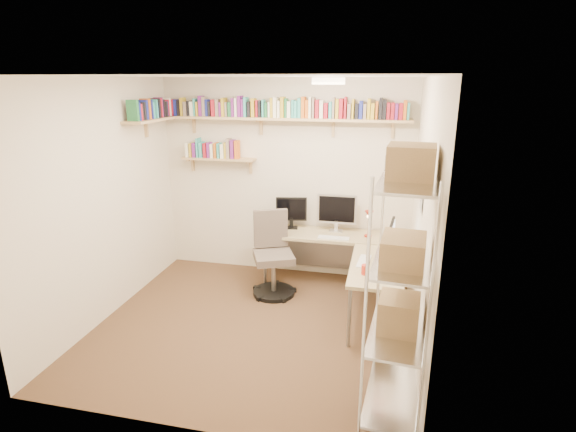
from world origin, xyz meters
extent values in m
plane|color=#4B3320|center=(0.00, 0.00, 0.00)|extent=(3.20, 3.20, 0.00)
cube|color=beige|center=(0.00, 1.50, 1.25)|extent=(3.20, 0.04, 2.50)
cube|color=beige|center=(-1.60, 0.00, 1.25)|extent=(0.04, 3.00, 2.50)
cube|color=beige|center=(1.60, 0.00, 1.25)|extent=(0.04, 3.00, 2.50)
cube|color=beige|center=(0.00, -1.50, 1.25)|extent=(3.20, 0.04, 2.50)
cube|color=white|center=(0.00, 0.00, 2.50)|extent=(3.20, 3.00, 0.04)
cube|color=white|center=(1.59, 0.55, 1.55)|extent=(0.01, 0.30, 0.42)
cube|color=white|center=(1.59, 0.15, 1.50)|extent=(0.01, 0.28, 0.38)
cylinder|color=#FFEAC6|center=(0.70, 0.20, 2.46)|extent=(0.30, 0.30, 0.06)
cube|color=tan|center=(0.00, 1.38, 2.02)|extent=(3.05, 0.25, 0.03)
cube|color=tan|center=(-1.48, 0.95, 2.02)|extent=(0.25, 1.00, 0.03)
cube|color=tan|center=(-0.85, 1.40, 1.50)|extent=(0.95, 0.20, 0.02)
cube|color=tan|center=(-1.20, 1.44, 1.95)|extent=(0.03, 0.20, 0.20)
cube|color=tan|center=(-0.30, 1.44, 1.95)|extent=(0.03, 0.20, 0.20)
cube|color=tan|center=(0.60, 1.44, 1.95)|extent=(0.03, 0.20, 0.20)
cube|color=tan|center=(1.30, 1.44, 1.95)|extent=(0.03, 0.20, 0.20)
cube|color=white|center=(-1.46, 1.38, 2.13)|extent=(0.03, 0.14, 0.19)
cube|color=#AD1727|center=(-1.41, 1.38, 2.13)|extent=(0.04, 0.12, 0.20)
cube|color=navy|center=(-1.37, 1.38, 2.13)|extent=(0.03, 0.13, 0.20)
cube|color=black|center=(-1.33, 1.38, 2.13)|extent=(0.04, 0.11, 0.19)
cube|color=gold|center=(-1.29, 1.38, 2.15)|extent=(0.03, 0.13, 0.22)
cube|color=gray|center=(-1.24, 1.38, 2.12)|extent=(0.04, 0.14, 0.17)
cube|color=black|center=(-1.20, 1.38, 2.13)|extent=(0.03, 0.13, 0.18)
cube|color=white|center=(-1.16, 1.38, 2.12)|extent=(0.04, 0.13, 0.18)
cube|color=teal|center=(-1.12, 1.38, 2.14)|extent=(0.02, 0.11, 0.21)
cube|color=gold|center=(-1.08, 1.38, 2.12)|extent=(0.02, 0.14, 0.17)
cube|color=#73217C|center=(-1.04, 1.38, 2.16)|extent=(0.04, 0.12, 0.25)
cube|color=gray|center=(-0.99, 1.38, 2.15)|extent=(0.04, 0.13, 0.24)
cube|color=navy|center=(-0.96, 1.38, 2.14)|extent=(0.03, 0.12, 0.20)
cube|color=black|center=(-0.92, 1.38, 2.12)|extent=(0.03, 0.13, 0.18)
cube|color=#AD1727|center=(-0.87, 1.38, 2.14)|extent=(0.04, 0.13, 0.20)
cube|color=gray|center=(-0.82, 1.38, 2.14)|extent=(0.04, 0.12, 0.21)
cube|color=#73217C|center=(-0.77, 1.38, 2.12)|extent=(0.03, 0.14, 0.17)
cube|color=gold|center=(-0.74, 1.38, 2.15)|extent=(0.03, 0.15, 0.22)
cube|color=gray|center=(-0.70, 1.38, 2.12)|extent=(0.03, 0.12, 0.17)
cube|color=#246D3B|center=(-0.66, 1.38, 2.12)|extent=(0.04, 0.11, 0.17)
cube|color=#73217C|center=(-0.61, 1.38, 2.15)|extent=(0.03, 0.14, 0.22)
cube|color=white|center=(-0.58, 1.38, 2.15)|extent=(0.03, 0.13, 0.22)
cube|color=#73217C|center=(-0.53, 1.38, 2.16)|extent=(0.04, 0.14, 0.25)
cube|color=#73217C|center=(-0.49, 1.38, 2.14)|extent=(0.03, 0.13, 0.21)
cube|color=teal|center=(-0.46, 1.38, 2.15)|extent=(0.03, 0.15, 0.23)
cube|color=black|center=(-0.41, 1.38, 2.13)|extent=(0.04, 0.13, 0.18)
cube|color=gold|center=(-0.36, 1.38, 2.15)|extent=(0.04, 0.13, 0.22)
cube|color=#AD1727|center=(-0.31, 1.38, 2.13)|extent=(0.02, 0.12, 0.20)
cube|color=black|center=(-0.28, 1.38, 2.13)|extent=(0.03, 0.13, 0.20)
cube|color=teal|center=(-0.24, 1.38, 2.14)|extent=(0.02, 0.11, 0.21)
cube|color=#246D3B|center=(-0.20, 1.38, 2.12)|extent=(0.03, 0.11, 0.17)
cube|color=white|center=(-0.16, 1.38, 2.13)|extent=(0.03, 0.11, 0.18)
cube|color=gold|center=(-0.12, 1.38, 2.15)|extent=(0.03, 0.14, 0.23)
cube|color=white|center=(-0.09, 1.38, 2.15)|extent=(0.04, 0.14, 0.23)
cube|color=white|center=(-0.04, 1.38, 2.13)|extent=(0.03, 0.11, 0.19)
cube|color=gold|center=(0.00, 1.38, 2.16)|extent=(0.04, 0.13, 0.24)
cube|color=#246D3B|center=(0.05, 1.38, 2.15)|extent=(0.03, 0.11, 0.22)
cube|color=white|center=(0.09, 1.38, 2.13)|extent=(0.04, 0.13, 0.19)
cube|color=teal|center=(0.13, 1.38, 2.14)|extent=(0.03, 0.11, 0.21)
cube|color=teal|center=(0.17, 1.38, 2.13)|extent=(0.03, 0.13, 0.20)
cube|color=teal|center=(0.21, 1.38, 2.15)|extent=(0.04, 0.12, 0.23)
cube|color=#D46219|center=(0.25, 1.38, 2.16)|extent=(0.04, 0.13, 0.24)
cube|color=#D46219|center=(0.30, 1.38, 2.14)|extent=(0.04, 0.11, 0.21)
cube|color=white|center=(0.34, 1.38, 2.16)|extent=(0.03, 0.14, 0.25)
cube|color=gray|center=(0.38, 1.38, 2.15)|extent=(0.02, 0.15, 0.24)
cube|color=#AD1727|center=(0.42, 1.38, 2.14)|extent=(0.04, 0.13, 0.21)
cube|color=white|center=(0.47, 1.38, 2.14)|extent=(0.04, 0.14, 0.21)
cube|color=#AD1727|center=(0.53, 1.38, 2.12)|extent=(0.04, 0.14, 0.18)
cube|color=teal|center=(0.58, 1.38, 2.13)|extent=(0.03, 0.15, 0.19)
cube|color=gray|center=(0.61, 1.38, 2.15)|extent=(0.03, 0.13, 0.24)
cube|color=gold|center=(0.66, 1.38, 2.15)|extent=(0.04, 0.12, 0.22)
cube|color=#AD1727|center=(0.70, 1.38, 2.15)|extent=(0.04, 0.14, 0.23)
cube|color=#AD1727|center=(0.75, 1.38, 2.16)|extent=(0.02, 0.12, 0.25)
cube|color=gray|center=(0.80, 1.38, 2.12)|extent=(0.04, 0.13, 0.17)
cube|color=gold|center=(0.84, 1.38, 2.15)|extent=(0.02, 0.15, 0.22)
cube|color=black|center=(0.88, 1.38, 2.12)|extent=(0.04, 0.11, 0.17)
cube|color=navy|center=(0.93, 1.38, 2.14)|extent=(0.04, 0.12, 0.20)
cube|color=gray|center=(0.98, 1.38, 2.12)|extent=(0.04, 0.14, 0.17)
cube|color=gold|center=(1.02, 1.38, 2.15)|extent=(0.03, 0.14, 0.23)
cube|color=gold|center=(1.06, 1.38, 2.12)|extent=(0.04, 0.15, 0.18)
cube|color=#D46219|center=(1.11, 1.38, 2.14)|extent=(0.03, 0.11, 0.20)
cube|color=black|center=(1.15, 1.38, 2.15)|extent=(0.04, 0.15, 0.24)
cube|color=black|center=(1.19, 1.38, 2.15)|extent=(0.04, 0.13, 0.22)
cube|color=#AD1727|center=(1.24, 1.38, 2.13)|extent=(0.03, 0.13, 0.19)
cube|color=#AD1727|center=(1.29, 1.38, 2.13)|extent=(0.04, 0.12, 0.19)
cube|color=#73217C|center=(1.33, 1.38, 2.13)|extent=(0.03, 0.15, 0.18)
cube|color=#AD1727|center=(1.38, 1.38, 2.13)|extent=(0.04, 0.13, 0.18)
cube|color=#D46219|center=(1.42, 1.38, 2.14)|extent=(0.04, 0.14, 0.21)
cube|color=teal|center=(1.46, 1.38, 2.13)|extent=(0.03, 0.11, 0.19)
cube|color=#246D3B|center=(-1.48, 0.52, 2.15)|extent=(0.13, 0.04, 0.23)
cube|color=navy|center=(-1.48, 0.57, 2.13)|extent=(0.13, 0.03, 0.20)
cube|color=#AD1727|center=(-1.48, 0.61, 2.13)|extent=(0.12, 0.03, 0.18)
cube|color=black|center=(-1.48, 0.65, 2.13)|extent=(0.11, 0.03, 0.19)
cube|color=black|center=(-1.48, 0.69, 2.13)|extent=(0.12, 0.04, 0.19)
cube|color=navy|center=(-1.48, 0.74, 2.14)|extent=(0.11, 0.04, 0.22)
cube|color=#D46219|center=(-1.48, 0.79, 2.15)|extent=(0.12, 0.04, 0.23)
cube|color=navy|center=(-1.48, 0.84, 2.14)|extent=(0.13, 0.03, 0.21)
cube|color=teal|center=(-1.48, 0.89, 2.13)|extent=(0.11, 0.04, 0.18)
cube|color=teal|center=(-1.48, 0.94, 2.14)|extent=(0.15, 0.03, 0.21)
cube|color=navy|center=(-1.48, 0.97, 2.13)|extent=(0.12, 0.03, 0.18)
cube|color=black|center=(-1.48, 1.01, 2.15)|extent=(0.13, 0.04, 0.22)
cube|color=#AD1727|center=(-1.48, 1.06, 2.15)|extent=(0.13, 0.03, 0.22)
cube|color=#73217C|center=(-1.48, 1.10, 2.15)|extent=(0.11, 0.03, 0.23)
cube|color=black|center=(-1.48, 1.13, 2.14)|extent=(0.13, 0.03, 0.21)
cube|color=black|center=(-1.48, 1.17, 2.13)|extent=(0.15, 0.04, 0.18)
cube|color=navy|center=(-1.48, 1.22, 2.13)|extent=(0.12, 0.02, 0.18)
cube|color=#AD1727|center=(-1.48, 1.25, 2.13)|extent=(0.12, 0.03, 0.20)
cube|color=white|center=(-1.48, 1.29, 2.14)|extent=(0.11, 0.04, 0.22)
cube|color=gray|center=(-1.48, 1.33, 2.13)|extent=(0.12, 0.02, 0.19)
cube|color=black|center=(-1.48, 1.37, 2.12)|extent=(0.12, 0.04, 0.18)
cube|color=white|center=(-1.26, 1.40, 1.60)|extent=(0.04, 0.14, 0.18)
cube|color=gold|center=(-1.22, 1.40, 1.60)|extent=(0.03, 0.12, 0.18)
cube|color=#73217C|center=(-1.16, 1.40, 1.60)|extent=(0.04, 0.13, 0.18)
cube|color=teal|center=(-1.12, 1.40, 1.63)|extent=(0.02, 0.15, 0.24)
cube|color=teal|center=(-1.07, 1.40, 1.61)|extent=(0.04, 0.13, 0.19)
cube|color=#AD1727|center=(-1.02, 1.40, 1.60)|extent=(0.04, 0.12, 0.18)
cube|color=#73217C|center=(-0.97, 1.40, 1.61)|extent=(0.04, 0.13, 0.19)
cube|color=white|center=(-0.92, 1.40, 1.60)|extent=(0.04, 0.13, 0.18)
cube|color=#D46219|center=(-0.88, 1.40, 1.61)|extent=(0.03, 0.14, 0.19)
cube|color=teal|center=(-0.84, 1.40, 1.61)|extent=(0.03, 0.13, 0.19)
cube|color=white|center=(-0.79, 1.40, 1.60)|extent=(0.04, 0.12, 0.18)
cube|color=gold|center=(-0.74, 1.40, 1.61)|extent=(0.03, 0.11, 0.20)
cube|color=gray|center=(-0.71, 1.40, 1.64)|extent=(0.04, 0.13, 0.25)
cube|color=#73217C|center=(-0.65, 1.40, 1.63)|extent=(0.04, 0.13, 0.23)
cube|color=#D46219|center=(-0.60, 1.40, 1.63)|extent=(0.04, 0.11, 0.23)
cube|color=tan|center=(0.65, 1.22, 0.64)|extent=(1.68, 0.53, 0.04)
cube|color=tan|center=(1.22, 0.36, 0.64)|extent=(0.53, 1.15, 0.04)
cylinder|color=gray|center=(-0.14, 1.00, 0.31)|extent=(0.04, 0.04, 0.62)
cylinder|color=gray|center=(-0.14, 1.44, 0.31)|extent=(0.04, 0.04, 0.62)
cylinder|color=gray|center=(1.44, 1.44, 0.31)|extent=(0.04, 0.04, 0.62)
cylinder|color=gray|center=(1.00, -0.17, 0.31)|extent=(0.04, 0.04, 0.62)
cylinder|color=gray|center=(1.44, -0.17, 0.31)|extent=(0.04, 0.04, 0.62)
cube|color=gray|center=(0.65, 1.45, 0.35)|extent=(1.59, 0.02, 0.49)
cube|color=silver|center=(0.69, 1.33, 0.94)|extent=(0.49, 0.03, 0.37)
cube|color=black|center=(0.69, 1.31, 0.94)|extent=(0.44, 0.00, 0.32)
cube|color=black|center=(0.12, 1.33, 0.91)|extent=(0.39, 0.03, 0.30)
cube|color=black|center=(1.35, 0.41, 0.93)|extent=(0.03, 0.51, 0.34)
cube|color=white|center=(1.33, 0.41, 0.93)|extent=(0.00, 0.46, 0.29)
cube|color=white|center=(0.69, 1.06, 0.66)|extent=(0.37, 0.11, 0.01)
cube|color=white|center=(1.09, 0.41, 0.66)|extent=(0.11, 0.35, 0.01)
cylinder|color=#A01D0D|center=(1.09, 1.22, 0.66)|extent=(0.09, 0.09, 0.02)
cylinder|color=#A01D0D|center=(1.09, 1.22, 0.79)|extent=(0.02, 0.02, 0.25)
cone|color=#A01D0D|center=(1.09, 1.22, 0.94)|extent=(0.11, 0.11, 0.08)
sphere|color=#FFBF72|center=(1.09, 1.22, 0.91)|extent=(0.05, 0.05, 0.05)
cube|color=black|center=(-0.08, 1.29, 0.76)|extent=(0.16, 0.16, 0.21)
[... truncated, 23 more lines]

